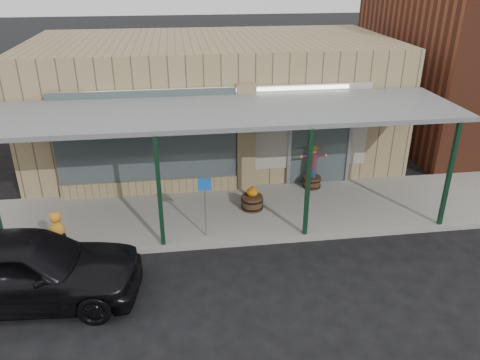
{
  "coord_description": "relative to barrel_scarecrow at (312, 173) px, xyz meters",
  "views": [
    {
      "loc": [
        -1.25,
        -7.86,
        6.49
      ],
      "look_at": [
        0.18,
        2.6,
        1.57
      ],
      "focal_mm": 35.0,
      "sensor_mm": 36.0,
      "label": 1
    }
  ],
  "objects": [
    {
      "name": "ground",
      "position": [
        -2.73,
        -4.8,
        -0.62
      ],
      "size": [
        120.0,
        120.0,
        0.0
      ],
      "primitive_type": "plane",
      "color": "black",
      "rests_on": "ground"
    },
    {
      "name": "sidewalk",
      "position": [
        -2.73,
        -1.2,
        -0.55
      ],
      "size": [
        40.0,
        3.2,
        0.15
      ],
      "primitive_type": "cube",
      "color": "gray",
      "rests_on": "ground"
    },
    {
      "name": "storefront",
      "position": [
        -2.73,
        3.36,
        1.47
      ],
      "size": [
        12.0,
        6.25,
        4.2
      ],
      "color": "#9B845F",
      "rests_on": "ground"
    },
    {
      "name": "awning",
      "position": [
        -2.73,
        -1.24,
        2.39
      ],
      "size": [
        12.0,
        3.0,
        3.04
      ],
      "color": "slate",
      "rests_on": "ground"
    },
    {
      "name": "block_buildings_near",
      "position": [
        -0.72,
        4.4,
        3.14
      ],
      "size": [
        61.0,
        8.0,
        8.0
      ],
      "color": "brown",
      "rests_on": "ground"
    },
    {
      "name": "barrel_scarecrow",
      "position": [
        0.0,
        0.0,
        0.0
      ],
      "size": [
        0.85,
        0.64,
        1.4
      ],
      "rotation": [
        0.0,
        0.0,
        -0.2
      ],
      "color": "#492F1D",
      "rests_on": "sidewalk"
    },
    {
      "name": "barrel_pumpkin",
      "position": [
        -2.05,
        -1.13,
        -0.22
      ],
      "size": [
        0.75,
        0.75,
        0.71
      ],
      "rotation": [
        0.0,
        0.0,
        -0.3
      ],
      "color": "#492F1D",
      "rests_on": "sidewalk"
    },
    {
      "name": "handicap_sign",
      "position": [
        -3.44,
        -2.4,
        0.57
      ],
      "size": [
        0.34,
        0.06,
        1.62
      ],
      "rotation": [
        0.0,
        0.0,
        -0.13
      ],
      "color": "gray",
      "rests_on": "sidewalk"
    },
    {
      "name": "parked_sedan",
      "position": [
        -7.27,
        -4.21,
        0.18
      ],
      "size": [
        4.82,
        2.21,
        1.6
      ],
      "rotation": [
        0.0,
        0.0,
        1.5
      ],
      "color": "black",
      "rests_on": "ground"
    }
  ]
}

